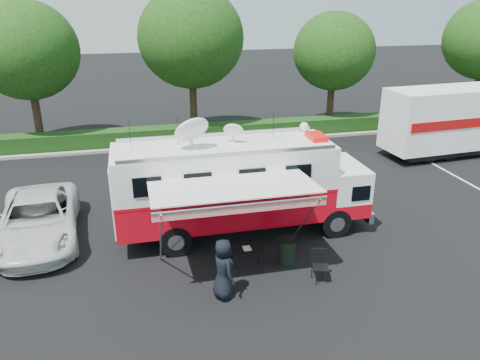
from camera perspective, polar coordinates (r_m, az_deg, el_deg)
The scene contains 10 objects.
ground_plane at distance 17.65m, azimuth 0.37°, elevation -6.33°, with size 120.00×120.00×0.00m, color black.
back_border at distance 28.64m, azimuth -3.55°, elevation 15.08°, with size 60.00×6.14×8.87m.
stall_lines at distance 20.20m, azimuth -3.00°, elevation -2.56°, with size 24.12×5.50×0.01m.
command_truck at distance 16.83m, azimuth 0.12°, elevation -0.67°, with size 9.19×2.53×4.42m.
awning at distance 13.93m, azimuth -0.69°, elevation -1.35°, with size 5.02×2.60×3.03m.
white_suv at distance 18.61m, azimuth -23.02°, elevation -6.65°, with size 2.66×5.77×1.60m, color silver.
person at distance 14.23m, azimuth -1.99°, elevation -13.97°, with size 0.91×0.59×1.86m, color black.
folding_table at distance 14.96m, azimuth 1.08°, elevation -8.55°, with size 1.07×0.85×0.81m.
folding_chair at distance 14.86m, azimuth 9.62°, elevation -9.82°, with size 0.60×0.63×1.01m.
trash_bin at distance 15.66m, azimuth 5.77°, elevation -8.57°, with size 0.57×0.57×0.85m.
Camera 1 is at (-3.66, -15.14, 8.30)m, focal length 35.00 mm.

